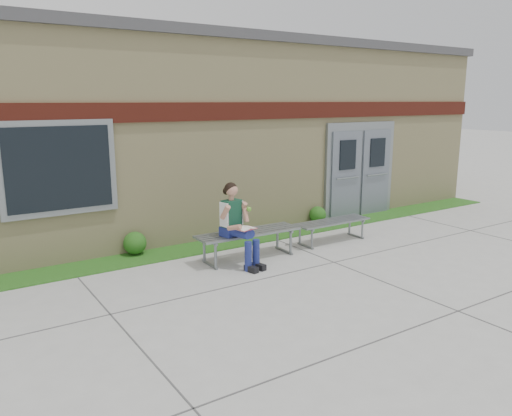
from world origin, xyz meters
TOP-DOWN VIEW (x-y plane):
  - ground at (0.00, 0.00)m, footprint 80.00×80.00m
  - grass_strip at (0.00, 2.60)m, footprint 16.00×0.80m
  - school_building at (-0.00, 5.99)m, footprint 16.20×6.22m
  - bench_left at (-0.15, 1.53)m, footprint 1.97×0.59m
  - bench_right at (1.85, 1.53)m, footprint 1.69×0.47m
  - girl at (-0.50, 1.32)m, footprint 0.55×0.88m
  - shrub_mid at (-1.80, 2.85)m, footprint 0.42×0.42m
  - shrub_east at (2.60, 2.85)m, footprint 0.39×0.39m

SIDE VIEW (x-z plane):
  - ground at x=0.00m, z-range 0.00..0.00m
  - grass_strip at x=0.00m, z-range 0.00..0.02m
  - shrub_east at x=2.60m, z-range 0.02..0.41m
  - shrub_mid at x=-1.80m, z-range 0.02..0.44m
  - bench_right at x=1.85m, z-range 0.12..0.56m
  - bench_left at x=-0.15m, z-range 0.14..0.65m
  - girl at x=-0.50m, z-range 0.04..1.49m
  - school_building at x=0.00m, z-range 0.00..4.20m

